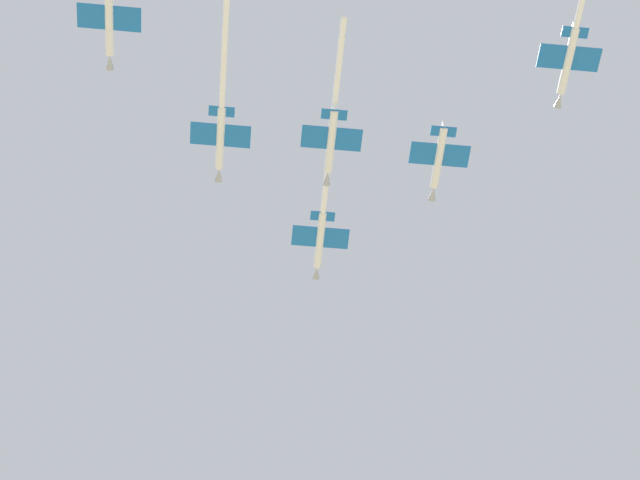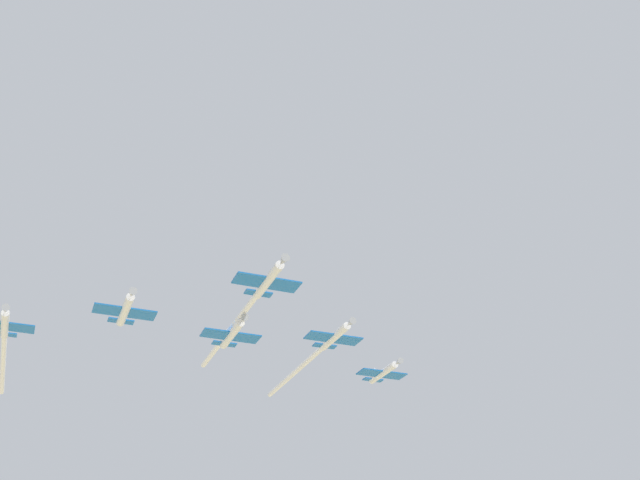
# 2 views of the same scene
# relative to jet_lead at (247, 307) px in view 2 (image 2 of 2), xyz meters

# --- Properties ---
(jet_lead) EXTENTS (43.81, 9.03, 2.61)m
(jet_lead) POSITION_rel_jet_lead_xyz_m (0.00, 0.00, 0.00)
(jet_lead) COLOR white
(jet_port_inner) EXTENTS (40.54, 9.03, 2.61)m
(jet_port_inner) POSITION_rel_jet_lead_xyz_m (14.18, -16.93, 0.18)
(jet_port_inner) COLOR white
(jet_starboard_inner) EXTENTS (12.47, 9.03, 2.61)m
(jet_starboard_inner) POSITION_rel_jet_lead_xyz_m (7.09, 15.94, -0.32)
(jet_starboard_inner) COLOR white
(jet_port_outer) EXTENTS (12.47, 9.03, 2.61)m
(jet_port_outer) POSITION_rel_jet_lead_xyz_m (7.96, -0.37, -1.11)
(jet_port_outer) COLOR white
(jet_starboard_outer) EXTENTS (12.47, 9.03, 2.61)m
(jet_starboard_outer) POSITION_rel_jet_lead_xyz_m (21.05, -33.52, 1.28)
(jet_starboard_outer) COLOR white
(jet_center_rear) EXTENTS (45.16, 9.03, 2.61)m
(jet_center_rear) POSITION_rel_jet_lead_xyz_m (34.53, 30.92, 1.24)
(jet_center_rear) COLOR white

